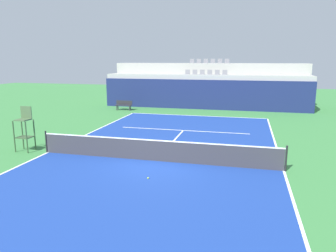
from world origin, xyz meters
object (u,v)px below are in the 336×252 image
tennis_net (155,150)px  player_bench (124,104)px  tennis_ball_1 (148,178)px  umpire_chair (24,127)px

tennis_net → player_bench: 14.97m
player_bench → tennis_ball_1: (7.16, -15.50, -0.46)m
umpire_chair → tennis_net: bearing=-0.5°
umpire_chair → tennis_ball_1: size_ratio=33.33×
umpire_chair → tennis_ball_1: 7.48m
tennis_net → umpire_chair: (-6.70, 0.06, 0.68)m
player_bench → tennis_ball_1: bearing=-65.2°
tennis_net → tennis_ball_1: size_ratio=167.88×
tennis_net → player_bench: (-6.81, 13.34, -0.00)m
tennis_net → umpire_chair: bearing=179.5°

